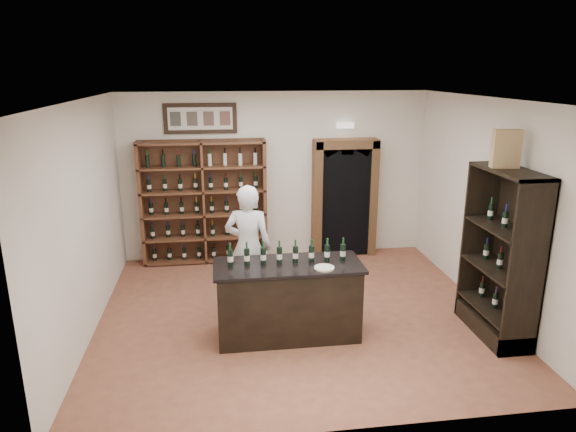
# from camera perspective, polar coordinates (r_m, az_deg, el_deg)

# --- Properties ---
(floor) EXTENTS (5.50, 5.50, 0.00)m
(floor) POSITION_cam_1_polar(r_m,az_deg,el_deg) (7.48, 0.91, -10.77)
(floor) COLOR #905839
(floor) RESTS_ON ground
(ceiling) EXTENTS (5.50, 5.50, 0.00)m
(ceiling) POSITION_cam_1_polar(r_m,az_deg,el_deg) (6.68, 1.03, 12.84)
(ceiling) COLOR white
(ceiling) RESTS_ON wall_back
(wall_back) EXTENTS (5.50, 0.04, 3.00)m
(wall_back) POSITION_cam_1_polar(r_m,az_deg,el_deg) (9.34, -1.39, 4.48)
(wall_back) COLOR silver
(wall_back) RESTS_ON ground
(wall_left) EXTENTS (0.04, 5.00, 3.00)m
(wall_left) POSITION_cam_1_polar(r_m,az_deg,el_deg) (7.07, -21.65, -0.49)
(wall_left) COLOR silver
(wall_left) RESTS_ON ground
(wall_right) EXTENTS (0.04, 5.00, 3.00)m
(wall_right) POSITION_cam_1_polar(r_m,az_deg,el_deg) (7.83, 21.28, 1.08)
(wall_right) COLOR silver
(wall_right) RESTS_ON ground
(wine_shelf) EXTENTS (2.20, 0.38, 2.20)m
(wine_shelf) POSITION_cam_1_polar(r_m,az_deg,el_deg) (9.22, -9.31, 1.55)
(wine_shelf) COLOR brown
(wine_shelf) RESTS_ON ground
(framed_picture) EXTENTS (1.25, 0.04, 0.52)m
(framed_picture) POSITION_cam_1_polar(r_m,az_deg,el_deg) (9.11, -9.71, 10.64)
(framed_picture) COLOR black
(framed_picture) RESTS_ON wall_back
(arched_doorway) EXTENTS (1.17, 0.35, 2.17)m
(arched_doorway) POSITION_cam_1_polar(r_m,az_deg,el_deg) (9.48, 6.28, 2.31)
(arched_doorway) COLOR black
(arched_doorway) RESTS_ON ground
(emergency_light) EXTENTS (0.30, 0.10, 0.10)m
(emergency_light) POSITION_cam_1_polar(r_m,az_deg,el_deg) (9.35, 6.39, 9.97)
(emergency_light) COLOR white
(emergency_light) RESTS_ON wall_back
(tasting_counter) EXTENTS (1.88, 0.78, 1.00)m
(tasting_counter) POSITION_cam_1_polar(r_m,az_deg,el_deg) (6.70, 0.01, -9.40)
(tasting_counter) COLOR black
(tasting_counter) RESTS_ON ground
(counter_bottle_0) EXTENTS (0.07, 0.07, 0.30)m
(counter_bottle_0) POSITION_cam_1_polar(r_m,az_deg,el_deg) (6.46, -6.42, -4.59)
(counter_bottle_0) COLOR black
(counter_bottle_0) RESTS_ON tasting_counter
(counter_bottle_1) EXTENTS (0.07, 0.07, 0.30)m
(counter_bottle_1) POSITION_cam_1_polar(r_m,az_deg,el_deg) (6.47, -4.59, -4.52)
(counter_bottle_1) COLOR black
(counter_bottle_1) RESTS_ON tasting_counter
(counter_bottle_2) EXTENTS (0.07, 0.07, 0.30)m
(counter_bottle_2) POSITION_cam_1_polar(r_m,az_deg,el_deg) (6.48, -2.77, -4.44)
(counter_bottle_2) COLOR black
(counter_bottle_2) RESTS_ON tasting_counter
(counter_bottle_3) EXTENTS (0.07, 0.07, 0.30)m
(counter_bottle_3) POSITION_cam_1_polar(r_m,az_deg,el_deg) (6.50, -0.96, -4.36)
(counter_bottle_3) COLOR black
(counter_bottle_3) RESTS_ON tasting_counter
(counter_bottle_4) EXTENTS (0.07, 0.07, 0.30)m
(counter_bottle_4) POSITION_cam_1_polar(r_m,az_deg,el_deg) (6.53, 0.84, -4.27)
(counter_bottle_4) COLOR black
(counter_bottle_4) RESTS_ON tasting_counter
(counter_bottle_5) EXTENTS (0.07, 0.07, 0.30)m
(counter_bottle_5) POSITION_cam_1_polar(r_m,az_deg,el_deg) (6.56, 2.62, -4.18)
(counter_bottle_5) COLOR black
(counter_bottle_5) RESTS_ON tasting_counter
(counter_bottle_6) EXTENTS (0.07, 0.07, 0.30)m
(counter_bottle_6) POSITION_cam_1_polar(r_m,az_deg,el_deg) (6.60, 4.38, -4.09)
(counter_bottle_6) COLOR black
(counter_bottle_6) RESTS_ON tasting_counter
(counter_bottle_7) EXTENTS (0.07, 0.07, 0.30)m
(counter_bottle_7) POSITION_cam_1_polar(r_m,az_deg,el_deg) (6.64, 6.12, -3.99)
(counter_bottle_7) COLOR black
(counter_bottle_7) RESTS_ON tasting_counter
(side_cabinet) EXTENTS (0.48, 1.20, 2.20)m
(side_cabinet) POSITION_cam_1_polar(r_m,az_deg,el_deg) (7.21, 22.52, -6.57)
(side_cabinet) COLOR black
(side_cabinet) RESTS_ON ground
(shopkeeper) EXTENTS (0.75, 0.58, 1.83)m
(shopkeeper) POSITION_cam_1_polar(r_m,az_deg,el_deg) (7.37, -4.43, -3.49)
(shopkeeper) COLOR silver
(shopkeeper) RESTS_ON ground
(plate) EXTENTS (0.25, 0.25, 0.02)m
(plate) POSITION_cam_1_polar(r_m,az_deg,el_deg) (6.37, 4.05, -5.77)
(plate) COLOR beige
(plate) RESTS_ON tasting_counter
(wine_crate) EXTENTS (0.35, 0.20, 0.47)m
(wine_crate) POSITION_cam_1_polar(r_m,az_deg,el_deg) (6.85, 23.06, 6.89)
(wine_crate) COLOR tan
(wine_crate) RESTS_ON side_cabinet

